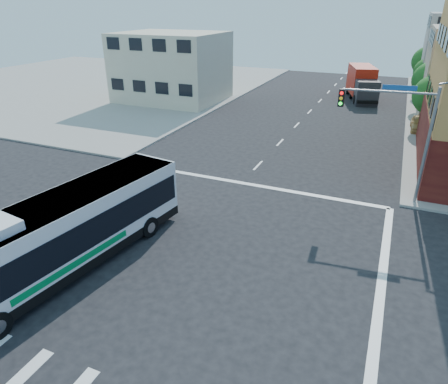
% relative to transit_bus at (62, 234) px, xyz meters
% --- Properties ---
extents(ground, '(120.00, 120.00, 0.00)m').
position_rel_transit_bus_xyz_m(ground, '(3.80, 2.74, -1.87)').
color(ground, black).
rests_on(ground, ground).
extents(sidewalk_nw, '(50.00, 50.00, 0.15)m').
position_rel_transit_bus_xyz_m(sidewalk_nw, '(-31.20, 37.74, -1.79)').
color(sidewalk_nw, gray).
rests_on(sidewalk_nw, ground).
extents(building_west, '(12.06, 10.06, 8.00)m').
position_rel_transit_bus_xyz_m(building_west, '(-13.22, 32.72, 2.14)').
color(building_west, beige).
rests_on(building_west, ground).
extents(signal_mast_ne, '(7.91, 1.13, 8.07)m').
position_rel_transit_bus_xyz_m(signal_mast_ne, '(12.88, 13.35, 3.11)').
color(signal_mast_ne, slate).
rests_on(signal_mast_ne, ground).
extents(street_tree_a, '(3.60, 3.60, 5.53)m').
position_rel_transit_bus_xyz_m(street_tree_a, '(15.71, 30.66, 1.72)').
color(street_tree_a, '#372714').
rests_on(street_tree_a, ground).
extents(street_tree_b, '(3.80, 3.80, 5.79)m').
position_rel_transit_bus_xyz_m(street_tree_b, '(15.71, 38.66, 1.88)').
color(street_tree_b, '#372714').
rests_on(street_tree_b, ground).
extents(street_tree_c, '(3.40, 3.40, 5.29)m').
position_rel_transit_bus_xyz_m(street_tree_c, '(15.71, 46.66, 1.59)').
color(street_tree_c, '#372714').
rests_on(street_tree_c, ground).
extents(street_tree_d, '(4.00, 4.00, 6.03)m').
position_rel_transit_bus_xyz_m(street_tree_d, '(15.71, 54.66, 2.01)').
color(street_tree_d, '#372714').
rests_on(street_tree_d, ground).
extents(transit_bus, '(4.57, 13.17, 3.82)m').
position_rel_transit_bus_xyz_m(transit_bus, '(0.00, 0.00, 0.00)').
color(transit_bus, black).
rests_on(transit_bus, ground).
extents(box_truck, '(4.81, 9.12, 3.95)m').
position_rel_transit_bus_xyz_m(box_truck, '(8.31, 42.74, 0.04)').
color(box_truck, '#27262C').
rests_on(box_truck, ground).
extents(parked_car, '(1.72, 4.13, 1.40)m').
position_rel_transit_bus_xyz_m(parked_car, '(15.04, 30.38, -1.17)').
color(parked_car, tan).
rests_on(parked_car, ground).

